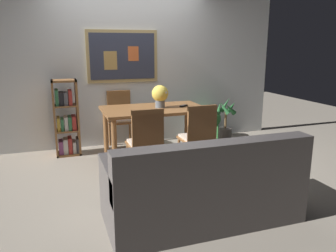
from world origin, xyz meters
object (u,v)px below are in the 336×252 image
Objects in this scene: dining_chair_near_left at (146,138)px; dining_table at (154,115)px; dining_chair_far_left at (120,114)px; flower_vase at (160,95)px; potted_palm at (225,125)px; leather_couch at (203,189)px; tv_remote at (184,106)px; dining_chair_near_right at (199,133)px; bookshelf at (67,122)px; potted_ivy at (211,123)px.

dining_table is at bearing 66.42° from dining_chair_near_left.
flower_vase is (0.44, -0.77, 0.40)m from dining_chair_far_left.
flower_vase reaches higher than potted_palm.
leather_couch reaches higher than tv_remote.
dining_chair_near_right is 0.77m from tv_remote.
dining_chair_far_left is 1.53m from dining_chair_near_left.
dining_table is 0.85m from dining_chair_near_right.
dining_table is 0.84m from dining_chair_far_left.
dining_chair_far_left is at bearing 114.99° from dining_table.
dining_chair_near_right is 2.05m from bookshelf.
leather_couch is 1.97m from flower_vase.
potted_palm is at bearing 15.46° from dining_table.
dining_table is at bearing 176.83° from tv_remote.
bookshelf is (-0.84, -0.17, -0.03)m from dining_chair_far_left.
dining_chair_near_right and dining_chair_far_left have the same top height.
dining_chair_far_left is 2.66m from leather_couch.
bookshelf is 2.46m from potted_ivy.
dining_chair_near_right is at bearing -96.50° from tv_remote.
dining_chair_near_right is 0.70m from dining_chair_near_left.
tv_remote is at bearing -44.41° from dining_chair_far_left.
dining_table is at bearing -65.01° from dining_chair_far_left.
potted_ivy is at bearing 62.63° from leather_couch.
dining_chair_near_right is at bearing -69.70° from flower_vase.
dining_chair_far_left is at bearing 119.47° from flower_vase.
tv_remote is (0.08, 0.73, 0.23)m from dining_chair_near_right.
potted_ivy is (1.26, 0.71, -0.37)m from dining_table.
dining_chair_near_left is (-0.70, -0.02, 0.00)m from dining_chair_near_right.
dining_chair_far_left is 1.17× the size of potted_palm.
dining_chair_near_right is 1.17× the size of potted_palm.
flower_vase reaches higher than leather_couch.
dining_chair_near_left is 1.17× the size of potted_palm.
dining_chair_far_left is at bearing 178.56° from potted_ivy.
dining_table is 1.61× the size of dining_chair_near_left.
leather_couch is (-0.45, -1.12, -0.22)m from dining_chair_near_right.
dining_chair_near_right reaches higher than potted_ivy.
flower_vase is (0.43, 0.76, 0.40)m from dining_chair_near_left.
potted_ivy is at bearing 43.07° from dining_chair_near_left.
dining_chair_near_right reaches higher than leather_couch.
potted_ivy is 0.70× the size of potted_palm.
leather_couch is at bearing -84.29° from dining_chair_far_left.
leather_couch is 3.34× the size of potted_ivy.
dining_table is 1.46m from potted_palm.
leather_couch is (0.26, -2.64, -0.22)m from dining_chair_far_left.
dining_chair_near_right is 1.23m from leather_couch.
dining_chair_far_left reaches higher than potted_palm.
dining_chair_near_left is at bearing -145.80° from potted_palm.
potted_palm is (1.71, 1.16, -0.22)m from dining_chair_near_left.
flower_vase is at bearing 60.87° from dining_chair_near_left.
bookshelf is at bearing 121.93° from dining_chair_near_left.
potted_ivy is 1.20m from tv_remote.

